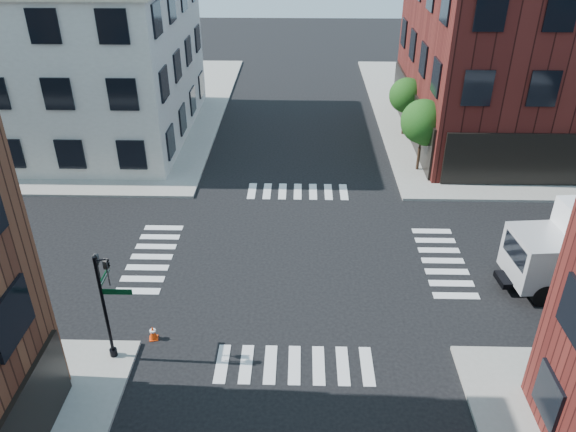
# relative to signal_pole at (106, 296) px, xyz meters

# --- Properties ---
(ground) EXTENTS (120.00, 120.00, 0.00)m
(ground) POSITION_rel_signal_pole_xyz_m (6.72, 6.68, -2.86)
(ground) COLOR black
(ground) RESTS_ON ground
(sidewalk_ne) EXTENTS (30.00, 30.00, 0.15)m
(sidewalk_ne) POSITION_rel_signal_pole_xyz_m (27.72, 27.68, -2.78)
(sidewalk_ne) COLOR gray
(sidewalk_ne) RESTS_ON ground
(sidewalk_nw) EXTENTS (30.00, 30.00, 0.15)m
(sidewalk_nw) POSITION_rel_signal_pole_xyz_m (-14.28, 27.68, -2.78)
(sidewalk_nw) COLOR gray
(sidewalk_nw) RESTS_ON ground
(building_nw) EXTENTS (22.00, 16.00, 11.00)m
(building_nw) POSITION_rel_signal_pole_xyz_m (-12.28, 22.68, 2.64)
(building_nw) COLOR beige
(building_nw) RESTS_ON ground
(tree_near) EXTENTS (2.69, 2.69, 4.49)m
(tree_near) POSITION_rel_signal_pole_xyz_m (14.28, 16.65, 0.30)
(tree_near) COLOR black
(tree_near) RESTS_ON ground
(tree_far) EXTENTS (2.43, 2.43, 4.07)m
(tree_far) POSITION_rel_signal_pole_xyz_m (14.28, 22.65, 0.02)
(tree_far) COLOR black
(tree_far) RESTS_ON ground
(signal_pole) EXTENTS (1.29, 1.24, 4.60)m
(signal_pole) POSITION_rel_signal_pole_xyz_m (0.00, 0.00, 0.00)
(signal_pole) COLOR black
(signal_pole) RESTS_ON ground
(traffic_cone) EXTENTS (0.41, 0.41, 0.63)m
(traffic_cone) POSITION_rel_signal_pole_xyz_m (1.15, 0.98, -2.56)
(traffic_cone) COLOR #EA3B0A
(traffic_cone) RESTS_ON ground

